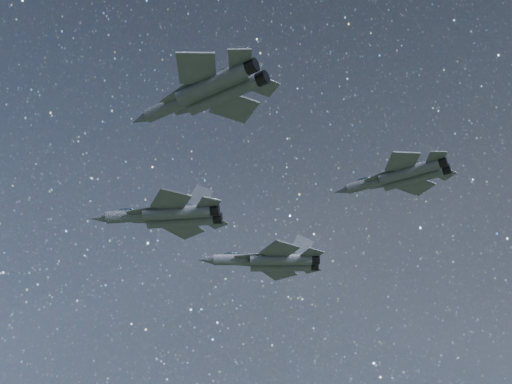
# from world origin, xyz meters

# --- Properties ---
(jet_lead) EXTENTS (18.38, 12.75, 4.62)m
(jet_lead) POSITION_xyz_m (-12.89, -0.18, 154.03)
(jet_lead) COLOR #373C45
(jet_left) EXTENTS (19.59, 13.30, 4.93)m
(jet_left) POSITION_xyz_m (-4.08, 18.90, 155.41)
(jet_left) COLOR #373C45
(jet_right) EXTENTS (18.47, 12.50, 4.65)m
(jet_right) POSITION_xyz_m (-2.33, -15.63, 159.14)
(jet_right) COLOR #373C45
(jet_slot) EXTENTS (15.79, 10.81, 3.96)m
(jet_slot) POSITION_xyz_m (16.82, 3.70, 157.30)
(jet_slot) COLOR #373C45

